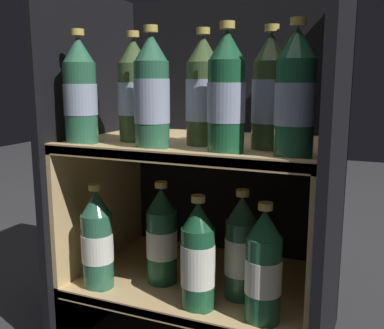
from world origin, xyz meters
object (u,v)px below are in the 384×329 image
at_px(bottle_lower_back_0, 162,237).
at_px(bottle_upper_front_0, 80,93).
at_px(bottle_upper_front_1, 152,95).
at_px(bottle_upper_back_0, 134,93).
at_px(bottle_upper_back_2, 270,95).
at_px(bottle_lower_front_1, 198,258).
at_px(bottle_lower_front_0, 97,241).
at_px(bottle_upper_front_2, 226,95).
at_px(bottle_lower_back_1, 241,250).
at_px(bottle_lower_front_2, 263,269).
at_px(bottle_upper_back_1, 203,94).
at_px(bottle_upper_front_3, 295,96).

bearing_deg(bottle_lower_back_0, bottle_upper_front_0, -152.17).
height_order(bottle_upper_front_1, bottle_upper_back_0, same).
height_order(bottle_upper_back_2, bottle_lower_front_1, bottle_upper_back_2).
relative_size(bottle_upper_back_0, bottle_upper_back_2, 1.00).
xyz_separation_m(bottle_upper_back_2, bottle_lower_front_0, (-0.38, -0.08, -0.34)).
height_order(bottle_upper_front_2, bottle_lower_back_1, bottle_upper_front_2).
xyz_separation_m(bottle_upper_front_0, bottle_lower_front_2, (0.42, 0.00, -0.34)).
relative_size(bottle_upper_front_0, bottle_lower_front_0, 1.00).
distance_m(bottle_upper_front_2, bottle_lower_front_1, 0.35).
bearing_deg(bottle_lower_front_0, bottle_upper_front_1, 0.00).
relative_size(bottle_upper_front_1, bottle_lower_back_1, 1.00).
distance_m(bottle_upper_front_1, bottle_upper_back_0, 0.12).
relative_size(bottle_upper_back_1, bottle_upper_back_2, 1.00).
bearing_deg(bottle_lower_front_0, bottle_upper_back_0, 53.56).
height_order(bottle_upper_front_0, bottle_upper_front_2, same).
relative_size(bottle_upper_front_1, bottle_upper_front_3, 1.00).
height_order(bottle_upper_front_3, bottle_lower_back_1, bottle_upper_front_3).
height_order(bottle_upper_front_1, bottle_upper_front_2, same).
relative_size(bottle_upper_front_1, bottle_lower_front_1, 1.00).
bearing_deg(bottle_lower_front_0, bottle_upper_front_3, 0.00).
bearing_deg(bottle_lower_front_0, bottle_upper_front_2, 0.00).
height_order(bottle_upper_front_2, bottle_upper_front_3, same).
height_order(bottle_upper_front_3, bottle_upper_back_2, same).
height_order(bottle_upper_back_1, bottle_lower_front_1, bottle_upper_back_1).
xyz_separation_m(bottle_lower_back_0, bottle_lower_back_1, (0.20, 0.00, -0.00)).
xyz_separation_m(bottle_upper_front_2, bottle_lower_front_0, (-0.31, 0.00, -0.34)).
bearing_deg(bottle_upper_back_1, bottle_upper_front_0, -162.43).
bearing_deg(bottle_upper_back_2, bottle_upper_back_0, 180.00).
height_order(bottle_lower_front_0, bottle_lower_front_1, same).
relative_size(bottle_upper_back_0, bottle_lower_front_2, 1.00).
bearing_deg(bottle_lower_back_0, bottle_lower_back_1, 0.00).
relative_size(bottle_upper_back_0, bottle_lower_front_0, 1.00).
xyz_separation_m(bottle_upper_back_1, bottle_upper_back_2, (0.15, 0.00, 0.00)).
bearing_deg(bottle_upper_front_1, bottle_lower_back_1, 25.25).
height_order(bottle_upper_back_0, bottle_upper_back_1, same).
xyz_separation_m(bottle_upper_back_1, bottle_lower_front_1, (0.02, -0.08, -0.34)).
bearing_deg(bottle_upper_front_3, bottle_upper_front_0, 180.00).
distance_m(bottle_upper_front_2, bottle_upper_back_0, 0.26).
xyz_separation_m(bottle_upper_back_0, bottle_lower_back_0, (0.07, 0.00, -0.34)).
distance_m(bottle_upper_front_1, bottle_lower_front_0, 0.37).
distance_m(bottle_upper_front_1, bottle_upper_back_2, 0.24).
bearing_deg(bottle_upper_front_1, bottle_lower_back_0, 105.72).
distance_m(bottle_upper_front_2, bottle_lower_front_2, 0.35).
xyz_separation_m(bottle_upper_front_0, bottle_upper_back_0, (0.09, 0.08, -0.00)).
relative_size(bottle_upper_back_2, bottle_lower_back_1, 1.00).
xyz_separation_m(bottle_upper_front_3, bottle_lower_front_1, (-0.19, 0.00, -0.34)).
xyz_separation_m(bottle_upper_back_0, bottle_lower_back_1, (0.26, 0.00, -0.34)).
bearing_deg(bottle_upper_front_0, bottle_upper_front_1, 0.00).
bearing_deg(bottle_upper_front_3, bottle_lower_back_1, 145.27).
relative_size(bottle_upper_back_2, bottle_lower_front_0, 1.00).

